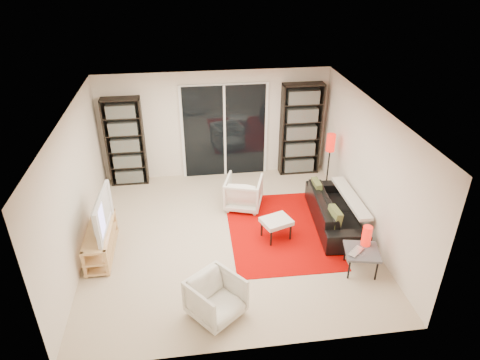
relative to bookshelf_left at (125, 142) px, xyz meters
name	(u,v)px	position (x,y,z in m)	size (l,w,h in m)	color
floor	(229,236)	(1.95, -2.33, -0.98)	(5.00, 5.00, 0.00)	#BEB194
wall_back	(215,125)	(1.95, 0.17, 0.22)	(5.00, 0.02, 2.40)	silver
wall_front	(251,280)	(1.95, -4.83, 0.22)	(5.00, 0.02, 2.40)	silver
wall_left	(75,189)	(-0.55, -2.33, 0.22)	(0.02, 5.00, 2.40)	silver
wall_right	(368,170)	(4.45, -2.33, 0.22)	(0.02, 5.00, 2.40)	silver
ceiling	(227,112)	(1.95, -2.33, 1.42)	(5.00, 5.00, 0.02)	white
sliding_door	(225,131)	(2.15, 0.13, 0.07)	(1.92, 0.08, 2.16)	white
bookshelf_left	(125,142)	(0.00, 0.00, 0.00)	(0.80, 0.30, 1.95)	black
bookshelf_right	(301,130)	(3.85, 0.00, 0.07)	(0.90, 0.30, 2.10)	black
tv_stand	(101,241)	(-0.26, -2.53, -0.71)	(0.41, 1.27, 0.50)	#E1B875
tv	(97,214)	(-0.24, -2.53, -0.15)	(1.12, 0.15, 0.65)	black
rug	(280,230)	(2.92, -2.27, -0.97)	(1.88, 2.54, 0.01)	#AF0300
sofa	(335,211)	(3.99, -2.19, -0.69)	(1.97, 0.77, 0.58)	black
armchair_back	(244,193)	(2.36, -1.36, -0.65)	(0.70, 0.72, 0.65)	silver
armchair_front	(216,298)	(1.56, -4.17, -0.66)	(0.67, 0.69, 0.63)	silver
ottoman	(276,222)	(2.79, -2.49, -0.63)	(0.61, 0.56, 0.40)	silver
side_table	(362,252)	(3.97, -3.53, -0.62)	(0.63, 0.63, 0.40)	#4D4D53
laptop	(358,253)	(3.88, -3.60, -0.56)	(0.31, 0.20, 0.02)	silver
table_lamp	(367,236)	(4.08, -3.38, -0.40)	(0.15, 0.15, 0.35)	red
floor_lamp	(330,149)	(4.20, -1.01, 0.04)	(0.20, 0.20, 1.34)	black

